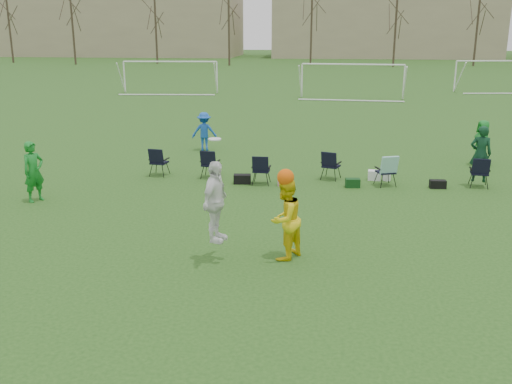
# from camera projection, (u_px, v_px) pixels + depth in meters

# --- Properties ---
(ground) EXTENTS (260.00, 260.00, 0.00)m
(ground) POSITION_uv_depth(u_px,v_px,m) (218.00, 280.00, 11.43)
(ground) COLOR #214A17
(ground) RESTS_ON ground
(fielder_green_near) EXTENTS (0.69, 0.77, 1.77)m
(fielder_green_near) POSITION_uv_depth(u_px,v_px,m) (34.00, 172.00, 16.48)
(fielder_green_near) COLOR #167B24
(fielder_green_near) RESTS_ON ground
(fielder_blue) EXTENTS (1.09, 0.72, 1.58)m
(fielder_blue) POSITION_uv_depth(u_px,v_px,m) (204.00, 131.00, 23.46)
(fielder_blue) COLOR blue
(fielder_blue) RESTS_ON ground
(fielder_green_far) EXTENTS (0.62, 0.87, 1.67)m
(fielder_green_far) POSITION_uv_depth(u_px,v_px,m) (482.00, 143.00, 20.89)
(fielder_green_far) COLOR #157823
(fielder_green_far) RESTS_ON ground
(center_contest) EXTENTS (2.30, 1.44, 2.69)m
(center_contest) POSITION_uv_depth(u_px,v_px,m) (257.00, 211.00, 12.18)
(center_contest) COLOR white
(center_contest) RESTS_ON ground
(sideline_setup) EXTENTS (11.22, 1.60, 1.95)m
(sideline_setup) POSITION_uv_depth(u_px,v_px,m) (336.00, 166.00, 18.59)
(sideline_setup) COLOR #0E361F
(sideline_setup) RESTS_ON ground
(goal_left) EXTENTS (7.39, 0.76, 2.46)m
(goal_left) POSITION_uv_depth(u_px,v_px,m) (170.00, 68.00, 44.48)
(goal_left) COLOR white
(goal_left) RESTS_ON ground
(goal_mid) EXTENTS (7.40, 0.63, 2.46)m
(goal_mid) POSITION_uv_depth(u_px,v_px,m) (353.00, 71.00, 41.00)
(goal_mid) COLOR white
(goal_mid) RESTS_ON ground
(goal_right) EXTENTS (7.35, 1.14, 2.46)m
(goal_right) POSITION_uv_depth(u_px,v_px,m) (502.00, 67.00, 45.37)
(goal_right) COLOR white
(goal_right) RESTS_ON ground
(tree_line) EXTENTS (110.28, 3.28, 11.40)m
(tree_line) POSITION_uv_depth(u_px,v_px,m) (313.00, 27.00, 76.67)
(tree_line) COLOR #382B21
(tree_line) RESTS_ON ground
(building_row) EXTENTS (126.00, 16.00, 13.00)m
(building_row) POSITION_uv_depth(u_px,v_px,m) (353.00, 22.00, 100.66)
(building_row) COLOR tan
(building_row) RESTS_ON ground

